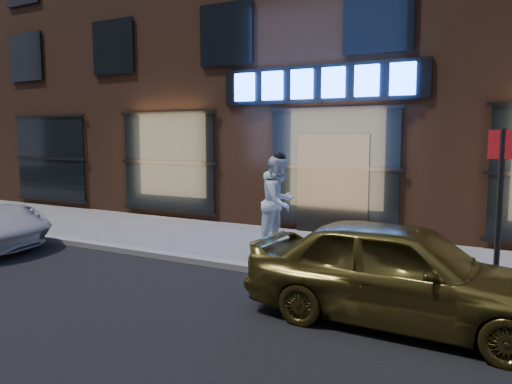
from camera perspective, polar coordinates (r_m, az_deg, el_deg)
ground at (r=8.80m, az=-0.40°, el=-9.11°), size 90.00×90.00×0.00m
curb at (r=8.79m, az=-0.40°, el=-8.74°), size 60.00×0.25×0.12m
storefront_building at (r=16.18m, az=14.14°, el=16.19°), size 30.20×8.28×10.30m
man_bowtie at (r=10.97m, az=1.81°, el=-1.76°), size 0.43×0.61×1.59m
man_cap at (r=10.50m, az=2.61°, el=-1.17°), size 0.89×1.06×1.94m
gold_sedan at (r=6.56m, az=16.17°, el=-8.82°), size 3.93×1.65×1.33m
sign_post at (r=7.56m, az=26.09°, el=-0.85°), size 0.38×0.17×2.46m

